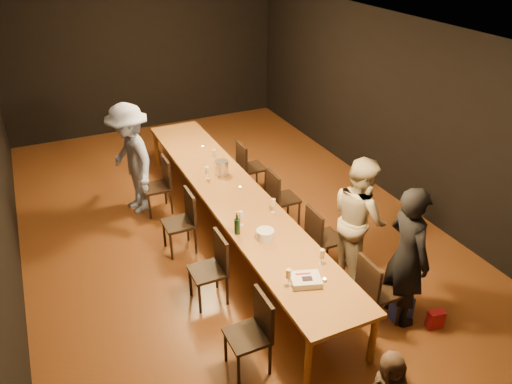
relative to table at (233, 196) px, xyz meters
name	(u,v)px	position (x,y,z in m)	size (l,w,h in m)	color
ground	(234,236)	(0.00, 0.00, -0.70)	(10.00, 10.00, 0.00)	#402010
room_shell	(231,106)	(0.00, 0.00, 1.38)	(6.04, 10.04, 3.02)	black
table	(233,196)	(0.00, 0.00, 0.00)	(0.90, 6.00, 0.75)	olive
chair_right_0	(380,290)	(0.85, -2.40, -0.24)	(0.42, 0.42, 0.93)	black
chair_right_1	(325,238)	(0.85, -1.20, -0.24)	(0.42, 0.42, 0.93)	black
chair_right_2	(284,198)	(0.85, 0.00, -0.24)	(0.42, 0.42, 0.93)	black
chair_right_3	(252,167)	(0.85, 1.20, -0.24)	(0.42, 0.42, 0.93)	black
chair_left_0	(247,335)	(-0.85, -2.40, -0.24)	(0.42, 0.42, 0.93)	black
chair_left_1	(208,270)	(-0.85, -1.20, -0.24)	(0.42, 0.42, 0.93)	black
chair_left_2	(179,223)	(-0.85, 0.00, -0.24)	(0.42, 0.42, 0.93)	black
chair_left_3	(156,186)	(-0.85, 1.20, -0.24)	(0.42, 0.42, 0.93)	black
woman_birthday	(407,256)	(1.15, -2.44, 0.19)	(0.65, 0.43, 1.78)	black
woman_tan	(359,218)	(1.15, -1.49, 0.16)	(0.84, 0.65, 1.72)	#B9A98B
man_blue	(131,159)	(-1.15, 1.44, 0.21)	(1.18, 0.68, 1.82)	#8296CA
gift_bag_red	(435,319)	(1.42, -2.79, -0.59)	(0.19, 0.11, 0.23)	red
gift_bag_blue	(401,308)	(1.15, -2.49, -0.55)	(0.25, 0.17, 0.31)	#23389A
birthday_cake	(306,280)	(-0.05, -2.21, 0.09)	(0.39, 0.35, 0.08)	white
plate_stack	(265,234)	(-0.09, -1.25, 0.11)	(0.22, 0.22, 0.13)	white
champagne_bottle	(237,223)	(-0.36, -0.99, 0.21)	(0.08, 0.08, 0.32)	black
ice_bucket	(222,168)	(0.08, 0.63, 0.16)	(0.21, 0.21, 0.23)	#B9B9BE
wineglass_0	(288,277)	(-0.24, -2.15, 0.15)	(0.06, 0.06, 0.21)	beige
wineglass_1	(322,257)	(0.28, -2.00, 0.15)	(0.06, 0.06, 0.21)	beige
wineglass_2	(241,218)	(-0.23, -0.83, 0.15)	(0.06, 0.06, 0.21)	silver
wineglass_3	(273,206)	(0.29, -0.73, 0.15)	(0.06, 0.06, 0.21)	beige
wineglass_4	(207,173)	(-0.18, 0.58, 0.15)	(0.06, 0.06, 0.21)	silver
wineglass_5	(214,156)	(0.14, 1.12, 0.15)	(0.06, 0.06, 0.21)	silver
tealight_near	(325,280)	(0.15, -2.27, 0.06)	(0.05, 0.05, 0.03)	#B2B7B2
tealight_mid	(240,188)	(0.15, 0.08, 0.06)	(0.05, 0.05, 0.03)	#B2B7B2
tealight_far	(203,147)	(0.15, 1.72, 0.06)	(0.05, 0.05, 0.03)	#B2B7B2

